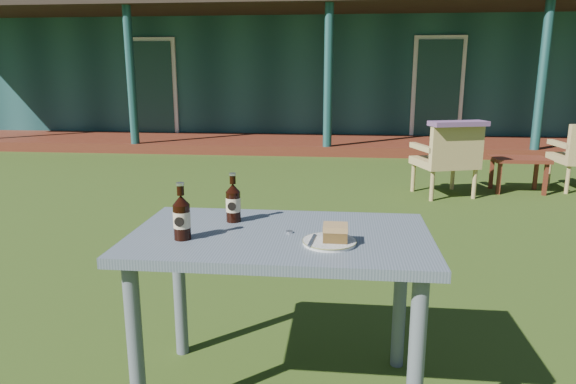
# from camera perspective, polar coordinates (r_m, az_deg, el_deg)

# --- Properties ---
(ground) EXTENTS (80.00, 80.00, 0.00)m
(ground) POSITION_cam_1_polar(r_m,az_deg,el_deg) (3.81, 2.07, -7.58)
(ground) COLOR #334916
(pavilion) EXTENTS (15.80, 8.30, 3.45)m
(pavilion) POSITION_cam_1_polar(r_m,az_deg,el_deg) (12.94, 5.12, 14.32)
(pavilion) COLOR #194342
(pavilion) RESTS_ON ground
(cafe_table) EXTENTS (1.20, 0.70, 0.72)m
(cafe_table) POSITION_cam_1_polar(r_m,az_deg,el_deg) (2.10, -0.87, -7.24)
(cafe_table) COLOR #545F69
(cafe_table) RESTS_ON ground
(plate) EXTENTS (0.20, 0.20, 0.01)m
(plate) POSITION_cam_1_polar(r_m,az_deg,el_deg) (1.94, 4.62, -5.54)
(plate) COLOR silver
(plate) RESTS_ON cafe_table
(cake_slice) EXTENTS (0.09, 0.09, 0.06)m
(cake_slice) POSITION_cam_1_polar(r_m,az_deg,el_deg) (1.93, 5.28, -4.49)
(cake_slice) COLOR #503919
(cake_slice) RESTS_ON plate
(fork) EXTENTS (0.03, 0.14, 0.00)m
(fork) POSITION_cam_1_polar(r_m,az_deg,el_deg) (1.93, 2.69, -5.36)
(fork) COLOR silver
(fork) RESTS_ON plate
(cola_bottle_near) EXTENTS (0.06, 0.07, 0.21)m
(cola_bottle_near) POSITION_cam_1_polar(r_m,az_deg,el_deg) (2.21, -6.11, -1.15)
(cola_bottle_near) COLOR black
(cola_bottle_near) RESTS_ON cafe_table
(cola_bottle_far) EXTENTS (0.07, 0.07, 0.22)m
(cola_bottle_far) POSITION_cam_1_polar(r_m,az_deg,el_deg) (2.01, -11.73, -2.72)
(cola_bottle_far) COLOR black
(cola_bottle_far) RESTS_ON cafe_table
(bottle_cap) EXTENTS (0.03, 0.03, 0.01)m
(bottle_cap) POSITION_cam_1_polar(r_m,az_deg,el_deg) (2.07, 0.16, -4.46)
(bottle_cap) COLOR silver
(bottle_cap) RESTS_ON cafe_table
(armchair_left) EXTENTS (0.73, 0.71, 0.80)m
(armchair_left) POSITION_cam_1_polar(r_m,az_deg,el_deg) (5.88, 17.38, 3.79)
(armchair_left) COLOR tan
(armchair_left) RESTS_ON ground
(floral_throw) EXTENTS (0.64, 0.39, 0.05)m
(floral_throw) POSITION_cam_1_polar(r_m,az_deg,el_deg) (5.69, 18.42, 7.23)
(floral_throw) COLOR #6A4671
(floral_throw) RESTS_ON armchair_left
(side_table) EXTENTS (0.60, 0.40, 0.40)m
(side_table) POSITION_cam_1_polar(r_m,az_deg,el_deg) (6.41, 24.29, 2.99)
(side_table) COLOR #5A2416
(side_table) RESTS_ON ground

